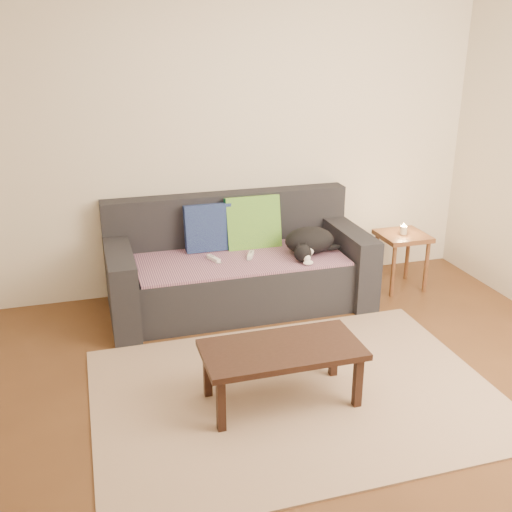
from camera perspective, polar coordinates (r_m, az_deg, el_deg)
The scene contains 13 objects.
ground at distance 3.77m, azimuth 4.57°, elevation -14.24°, with size 4.50×4.50×0.00m, color brown.
back_wall at distance 5.08m, azimuth -3.15°, elevation 11.00°, with size 4.50×0.04×2.60m, color beige.
sofa at distance 4.95m, azimuth -1.77°, elevation -1.20°, with size 2.10×0.94×0.87m.
throw_blanket at distance 4.82m, azimuth -1.51°, elevation -0.26°, with size 1.66×0.74×0.02m, color #4C2B51.
cushion_navy at distance 4.95m, azimuth -4.57°, elevation 2.70°, with size 0.39×0.10×0.39m, color #12144F.
cushion_green at distance 5.03m, azimuth -0.32°, elevation 3.09°, with size 0.46×0.12×0.46m, color #0B4A30.
cat at distance 4.88m, azimuth 5.08°, elevation 1.36°, with size 0.52×0.49×0.22m.
wii_remote_a at distance 4.76m, azimuth -4.07°, elevation -0.26°, with size 0.15×0.04×0.03m, color white.
wii_remote_b at distance 4.82m, azimuth -0.52°, elevation 0.08°, with size 0.15×0.04×0.03m, color white.
side_table at distance 5.37m, azimuth 13.76°, elevation 1.18°, with size 0.40×0.40×0.50m.
candle at distance 5.33m, azimuth 13.87°, elevation 2.45°, with size 0.06×0.06×0.09m.
rug at distance 3.88m, azimuth 3.77°, elevation -12.96°, with size 2.50×1.80×0.01m, color #9D836C.
coffee_table at distance 3.64m, azimuth 2.49°, elevation -9.31°, with size 0.96×0.48×0.38m.
Camera 1 is at (-1.15, -2.87, 2.16)m, focal length 42.00 mm.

